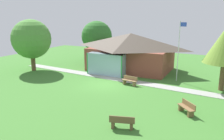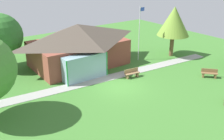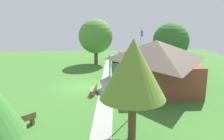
# 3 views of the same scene
# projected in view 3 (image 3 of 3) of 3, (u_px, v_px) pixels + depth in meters

# --- Properties ---
(ground_plane) EXTENTS (44.00, 44.00, 0.00)m
(ground_plane) POSITION_uv_depth(u_px,v_px,m) (84.00, 87.00, 23.81)
(ground_plane) COLOR #3D752D
(pavilion) EXTENTS (10.40, 7.84, 4.42)m
(pavilion) POSITION_uv_depth(u_px,v_px,m) (154.00, 62.00, 24.02)
(pavilion) COLOR brown
(pavilion) RESTS_ON ground_plane
(footpath) EXTENTS (25.85, 3.66, 0.03)m
(footpath) POSITION_uv_depth(u_px,v_px,m) (107.00, 86.00, 23.97)
(footpath) COLOR #999993
(footpath) RESTS_ON ground_plane
(flagpole) EXTENTS (0.64, 0.08, 6.01)m
(flagpole) POSITION_uv_depth(u_px,v_px,m) (140.00, 67.00, 17.56)
(flagpole) COLOR silver
(flagpole) RESTS_ON ground_plane
(bench_lawn_far_right) EXTENTS (1.34, 1.40, 0.84)m
(bench_lawn_far_right) POSITION_uv_depth(u_px,v_px,m) (24.00, 121.00, 15.59)
(bench_lawn_far_right) COLOR brown
(bench_lawn_far_right) RESTS_ON ground_plane
(bench_rear_near_path) EXTENTS (1.55, 0.66, 0.84)m
(bench_rear_near_path) POSITION_uv_depth(u_px,v_px,m) (94.00, 90.00, 21.69)
(bench_rear_near_path) COLOR olive
(bench_rear_near_path) RESTS_ON ground_plane
(tree_behind_pavilion_left) EXTENTS (4.46, 4.46, 5.73)m
(tree_behind_pavilion_left) POSITION_uv_depth(u_px,v_px,m) (171.00, 41.00, 30.53)
(tree_behind_pavilion_left) COLOR brown
(tree_behind_pavilion_left) RESTS_ON ground_plane
(tree_west_hedge) EXTENTS (4.60, 4.60, 6.08)m
(tree_west_hedge) POSITION_uv_depth(u_px,v_px,m) (96.00, 36.00, 33.19)
(tree_west_hedge) COLOR brown
(tree_west_hedge) RESTS_ON ground_plane
(tree_east_hedge) EXTENTS (3.67, 3.67, 5.78)m
(tree_east_hedge) POSITION_uv_depth(u_px,v_px,m) (133.00, 70.00, 13.29)
(tree_east_hedge) COLOR brown
(tree_east_hedge) RESTS_ON ground_plane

